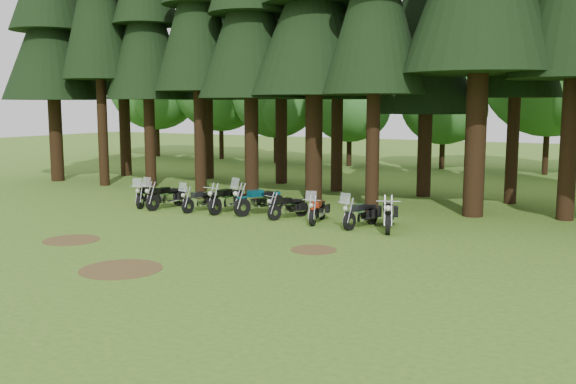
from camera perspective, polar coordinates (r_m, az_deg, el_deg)
name	(u,v)px	position (r m, az deg, el deg)	size (l,w,h in m)	color
ground	(184,238)	(21.34, -9.24, -4.07)	(120.00, 120.00, 0.00)	#3D671C
pine_front_0	(50,7)	(39.18, -20.43, 15.16)	(5.49, 5.49, 16.17)	black
pine_back_0	(121,3)	(40.94, -14.66, 15.94)	(5.00, 5.00, 17.21)	black
pine_back_1	(206,9)	(38.30, -7.30, 15.80)	(4.52, 4.52, 16.22)	black
pine_back_2	(281,2)	(35.76, -0.62, 16.52)	(4.85, 4.85, 16.30)	black
pine_back_4	(428,19)	(31.23, 12.37, 14.81)	(4.94, 4.94, 13.78)	black
decid_0	(158,85)	(54.45, -11.52, 9.30)	(8.00, 7.78, 10.00)	black
decid_1	(223,85)	(51.16, -5.83, 9.44)	(7.91, 7.69, 9.88)	black
decid_2	(278,96)	(47.36, -0.88, 8.55)	(6.72, 6.53, 8.40)	black
decid_3	(352,102)	(45.15, 5.74, 7.99)	(6.12, 5.95, 7.65)	black
decid_4	(447,104)	(44.24, 13.94, 7.62)	(5.93, 5.76, 7.41)	black
decid_5	(556,73)	(42.46, 22.74, 9.76)	(8.45, 8.21, 10.56)	black
dirt_patch_0	(71,240)	(21.90, -18.71, -4.06)	(1.80, 1.80, 0.01)	#4C3D1E
dirt_patch_1	(314,250)	(19.40, 2.30, -5.15)	(1.40, 1.40, 0.01)	#4C3D1E
dirt_patch_2	(121,269)	(17.74, -14.63, -6.64)	(2.20, 2.20, 0.01)	#4C3D1E
motorcycle_0	(147,196)	(28.17, -12.45, -0.35)	(0.92, 2.06, 1.32)	black
motorcycle_1	(166,197)	(27.41, -10.78, -0.46)	(0.56, 2.27, 1.42)	black
motorcycle_2	(200,201)	(26.49, -7.83, -0.78)	(0.55, 2.03, 1.27)	black
motorcycle_3	(228,200)	(26.09, -5.39, -0.75)	(0.38, 2.34, 0.95)	black
motorcycle_4	(259,201)	(25.51, -2.59, -0.84)	(1.18, 2.40, 1.55)	black
motorcycle_5	(288,208)	(24.60, 0.04, -1.41)	(0.82, 1.88, 0.80)	black
motorcycle_6	(318,211)	(23.75, 2.65, -1.68)	(0.68, 2.09, 1.31)	black
motorcycle_7	(361,215)	(22.94, 6.50, -2.03)	(0.66, 2.14, 1.35)	black
motorcycle_8	(388,215)	(22.63, 8.86, -2.06)	(1.00, 2.37, 1.01)	black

